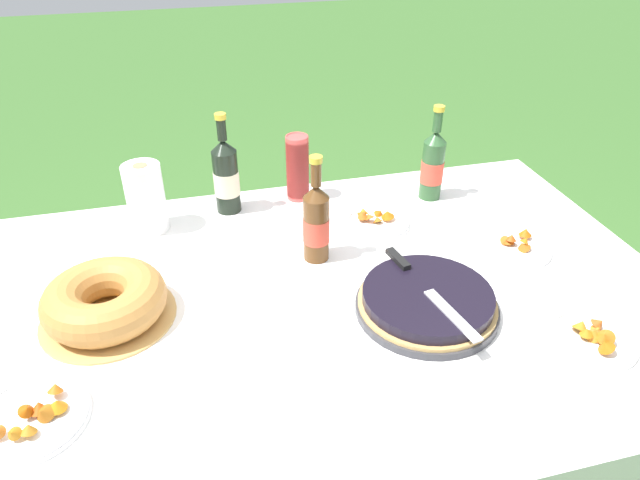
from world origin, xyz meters
TOP-DOWN VIEW (x-y plane):
  - garden_table at (0.00, 0.00)m, footprint 1.80×1.19m
  - tablecloth at (0.00, 0.00)m, footprint 1.81×1.20m
  - berry_tart at (0.23, -0.12)m, footprint 0.35×0.35m
  - serving_knife at (0.22, -0.10)m, footprint 0.09×0.37m
  - bundt_cake at (-0.52, 0.04)m, footprint 0.32×0.32m
  - cup_stack at (0.05, 0.51)m, footprint 0.07×0.07m
  - cider_bottle_green at (0.47, 0.41)m, footprint 0.07×0.07m
  - cider_bottle_amber at (0.02, 0.16)m, footprint 0.07×0.07m
  - juice_bottle_red at (-0.18, 0.49)m, footprint 0.08×0.08m
  - snack_plate_near at (0.57, 0.08)m, footprint 0.24×0.24m
  - snack_plate_left at (0.24, 0.29)m, footprint 0.19×0.19m
  - snack_plate_right at (0.55, -0.32)m, footprint 0.19×0.19m
  - snack_plate_far at (-0.64, -0.25)m, footprint 0.22×0.22m
  - paper_towel_roll at (-0.42, 0.43)m, footprint 0.11×0.11m

SIDE VIEW (x-z plane):
  - garden_table at x=0.00m, z-range 0.33..1.11m
  - tablecloth at x=0.00m, z-range 0.72..0.82m
  - snack_plate_near at x=0.57m, z-range 0.77..0.82m
  - snack_plate_far at x=-0.64m, z-range 0.77..0.82m
  - snack_plate_left at x=0.24m, z-range 0.77..0.82m
  - snack_plate_right at x=0.55m, z-range 0.77..0.83m
  - berry_tart at x=0.23m, z-range 0.78..0.84m
  - bundt_cake at x=-0.52m, z-range 0.78..0.89m
  - serving_knife at x=0.22m, z-range 0.84..0.85m
  - paper_towel_roll at x=-0.42m, z-range 0.78..0.99m
  - cup_stack at x=0.05m, z-range 0.78..1.00m
  - cider_bottle_amber at x=0.02m, z-range 0.75..1.05m
  - cider_bottle_green at x=0.47m, z-range 0.75..1.05m
  - juice_bottle_red at x=-0.18m, z-range 0.74..1.06m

